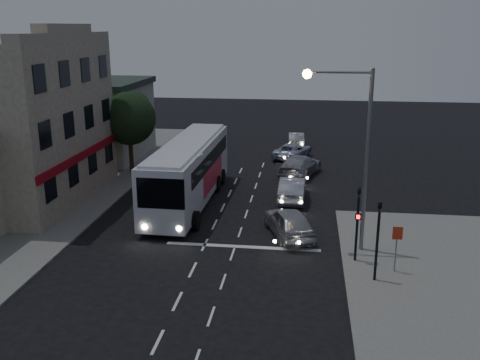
# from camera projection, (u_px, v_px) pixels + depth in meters

# --- Properties ---
(ground) EXTENTS (120.00, 120.00, 0.00)m
(ground) POSITION_uv_depth(u_px,v_px,m) (197.00, 261.00, 25.96)
(ground) COLOR black
(sidewalk_far) EXTENTS (12.00, 50.00, 0.12)m
(sidewalk_far) POSITION_uv_depth(u_px,v_px,m) (28.00, 199.00, 35.14)
(sidewalk_far) COLOR slate
(sidewalk_far) RESTS_ON ground
(road_markings) EXTENTS (8.00, 30.55, 0.01)m
(road_markings) POSITION_uv_depth(u_px,v_px,m) (233.00, 236.00, 28.95)
(road_markings) COLOR silver
(road_markings) RESTS_ON ground
(tour_bus) EXTENTS (3.14, 13.22, 4.04)m
(tour_bus) POSITION_uv_depth(u_px,v_px,m) (188.00, 170.00, 33.87)
(tour_bus) COLOR silver
(tour_bus) RESTS_ON ground
(car_suv) EXTENTS (3.28, 4.98, 1.58)m
(car_suv) POSITION_uv_depth(u_px,v_px,m) (289.00, 222.00, 28.84)
(car_suv) COLOR #B4B6BA
(car_suv) RESTS_ON ground
(car_sedan_a) EXTENTS (1.79, 4.70, 1.53)m
(car_sedan_a) POSITION_uv_depth(u_px,v_px,m) (293.00, 189.00, 34.89)
(car_sedan_a) COLOR #B2B2BE
(car_sedan_a) RESTS_ON ground
(car_sedan_b) EXTENTS (3.65, 5.86, 1.59)m
(car_sedan_b) POSITION_uv_depth(u_px,v_px,m) (300.00, 165.00, 40.57)
(car_sedan_b) COLOR #A9A9B2
(car_sedan_b) RESTS_ON ground
(car_sedan_c) EXTENTS (3.64, 5.25, 1.33)m
(car_sedan_c) POSITION_uv_depth(u_px,v_px,m) (293.00, 151.00, 45.94)
(car_sedan_c) COLOR silver
(car_sedan_c) RESTS_ON ground
(car_extra) EXTENTS (1.69, 4.16, 1.34)m
(car_extra) POSITION_uv_depth(u_px,v_px,m) (296.00, 139.00, 50.55)
(car_extra) COLOR #B0B0B0
(car_extra) RESTS_ON ground
(traffic_signal_main) EXTENTS (0.25, 0.35, 4.10)m
(traffic_signal_main) POSITION_uv_depth(u_px,v_px,m) (358.00, 215.00, 25.11)
(traffic_signal_main) COLOR black
(traffic_signal_main) RESTS_ON sidewalk_near
(traffic_signal_side) EXTENTS (0.18, 0.15, 4.10)m
(traffic_signal_side) POSITION_uv_depth(u_px,v_px,m) (378.00, 231.00, 23.14)
(traffic_signal_side) COLOR black
(traffic_signal_side) RESTS_ON sidewalk_near
(regulatory_sign) EXTENTS (0.45, 0.12, 2.20)m
(regulatory_sign) POSITION_uv_depth(u_px,v_px,m) (397.00, 242.00, 24.16)
(regulatory_sign) COLOR slate
(regulatory_sign) RESTS_ON sidewalk_near
(streetlight) EXTENTS (3.32, 0.44, 9.00)m
(streetlight) POSITION_uv_depth(u_px,v_px,m) (354.00, 140.00, 25.57)
(streetlight) COLOR slate
(streetlight) RESTS_ON sidewalk_near
(main_building) EXTENTS (10.12, 12.00, 11.00)m
(main_building) POSITION_uv_depth(u_px,v_px,m) (5.00, 122.00, 33.85)
(main_building) COLOR gray
(main_building) RESTS_ON sidewalk_far
(low_building_north) EXTENTS (9.40, 9.40, 6.50)m
(low_building_north) POSITION_uv_depth(u_px,v_px,m) (89.00, 118.00, 45.72)
(low_building_north) COLOR #A19C87
(low_building_north) RESTS_ON sidewalk_far
(street_tree) EXTENTS (4.00, 4.00, 6.20)m
(street_tree) POSITION_uv_depth(u_px,v_px,m) (129.00, 116.00, 40.03)
(street_tree) COLOR black
(street_tree) RESTS_ON sidewalk_far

